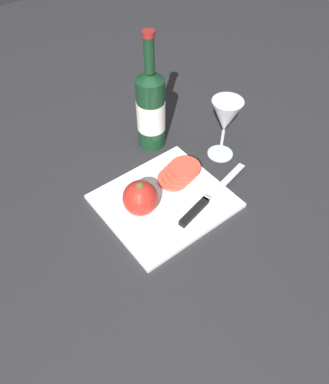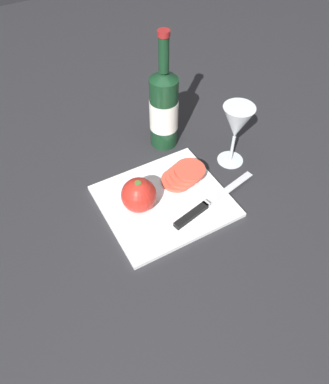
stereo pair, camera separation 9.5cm
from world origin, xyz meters
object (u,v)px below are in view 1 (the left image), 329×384
Objects in this scene: wine_glass at (225,118)px; tomato_slice_stack_near at (179,173)px; wine_bottle at (151,110)px; knife at (201,205)px; whole_tomato at (140,198)px.

wine_glass is 0.20m from tomato_slice_stack_near.
wine_bottle is 0.20m from tomato_slice_stack_near.
knife is (-0.06, -0.29, -0.10)m from wine_bottle.
wine_bottle is at bearing 77.53° from tomato_slice_stack_near.
whole_tomato is at bearing -132.47° from wine_bottle.
wine_bottle is 2.89× the size of tomato_slice_stack_near.
wine_bottle is 1.24× the size of knife.
tomato_slice_stack_near is at bearing 10.07° from whole_tomato.
wine_bottle reaches higher than whole_tomato.
whole_tomato is at bearing -173.51° from wine_glass.
whole_tomato reaches higher than knife.
wine_glass reaches higher than knife.
whole_tomato is 0.16m from knife.
whole_tomato is (-0.31, -0.04, -0.07)m from wine_glass.
wine_bottle is 0.28m from whole_tomato.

